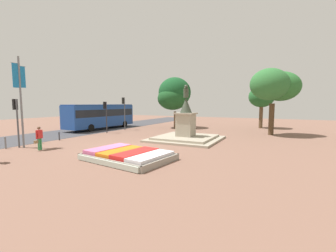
{
  "coord_description": "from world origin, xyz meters",
  "views": [
    {
      "loc": [
        10.43,
        -13.27,
        3.32
      ],
      "look_at": [
        2.48,
        2.44,
        1.56
      ],
      "focal_mm": 24.0,
      "sensor_mm": 36.0,
      "label": 1
    }
  ],
  "objects_px": {
    "traffic_light_near_crossing": "(16,114)",
    "traffic_light_far_corner": "(124,107)",
    "city_bus": "(101,115)",
    "statue_monument": "(186,131)",
    "banner_pole": "(21,98)",
    "kerb_bollard_mid_a": "(5,142)",
    "kerb_bollard_north": "(59,136)",
    "kerb_bollard_mid_b": "(40,139)",
    "traffic_light_mid_block": "(106,111)",
    "flower_planter": "(127,155)",
    "pedestrian_with_handbag": "(39,137)"
  },
  "relations": [
    {
      "from": "banner_pole",
      "to": "kerb_bollard_north",
      "type": "relative_size",
      "value": 8.69
    },
    {
      "from": "traffic_light_near_crossing",
      "to": "traffic_light_mid_block",
      "type": "distance_m",
      "value": 9.57
    },
    {
      "from": "kerb_bollard_mid_b",
      "to": "kerb_bollard_mid_a",
      "type": "bearing_deg",
      "value": -93.01
    },
    {
      "from": "traffic_light_far_corner",
      "to": "pedestrian_with_handbag",
      "type": "distance_m",
      "value": 13.09
    },
    {
      "from": "statue_monument",
      "to": "city_bus",
      "type": "relative_size",
      "value": 0.59
    },
    {
      "from": "traffic_light_mid_block",
      "to": "traffic_light_near_crossing",
      "type": "bearing_deg",
      "value": -89.99
    },
    {
      "from": "traffic_light_far_corner",
      "to": "banner_pole",
      "type": "bearing_deg",
      "value": -88.27
    },
    {
      "from": "flower_planter",
      "to": "kerb_bollard_north",
      "type": "bearing_deg",
      "value": 163.53
    },
    {
      "from": "traffic_light_near_crossing",
      "to": "traffic_light_far_corner",
      "type": "xyz_separation_m",
      "value": [
        0.03,
        12.85,
        0.28
      ]
    },
    {
      "from": "city_bus",
      "to": "pedestrian_with_handbag",
      "type": "bearing_deg",
      "value": -64.72
    },
    {
      "from": "traffic_light_near_crossing",
      "to": "kerb_bollard_mid_a",
      "type": "height_order",
      "value": "traffic_light_near_crossing"
    },
    {
      "from": "traffic_light_near_crossing",
      "to": "banner_pole",
      "type": "distance_m",
      "value": 1.23
    },
    {
      "from": "traffic_light_far_corner",
      "to": "kerb_bollard_north",
      "type": "relative_size",
      "value": 5.25
    },
    {
      "from": "city_bus",
      "to": "kerb_bollard_north",
      "type": "xyz_separation_m",
      "value": [
        3.27,
        -8.77,
        -1.44
      ]
    },
    {
      "from": "traffic_light_near_crossing",
      "to": "traffic_light_mid_block",
      "type": "height_order",
      "value": "traffic_light_near_crossing"
    },
    {
      "from": "city_bus",
      "to": "kerb_bollard_mid_b",
      "type": "relative_size",
      "value": 13.68
    },
    {
      "from": "traffic_light_near_crossing",
      "to": "banner_pole",
      "type": "xyz_separation_m",
      "value": [
        0.42,
        0.15,
        1.15
      ]
    },
    {
      "from": "pedestrian_with_handbag",
      "to": "kerb_bollard_mid_b",
      "type": "distance_m",
      "value": 3.15
    },
    {
      "from": "kerb_bollard_mid_b",
      "to": "city_bus",
      "type": "bearing_deg",
      "value": 107.06
    },
    {
      "from": "flower_planter",
      "to": "kerb_bollard_north",
      "type": "height_order",
      "value": "kerb_bollard_north"
    },
    {
      "from": "traffic_light_far_corner",
      "to": "pedestrian_with_handbag",
      "type": "xyz_separation_m",
      "value": [
        2.35,
        -12.74,
        -1.88
      ]
    },
    {
      "from": "city_bus",
      "to": "pedestrian_with_handbag",
      "type": "xyz_separation_m",
      "value": [
        5.81,
        -12.29,
        -0.89
      ]
    },
    {
      "from": "kerb_bollard_mid_b",
      "to": "kerb_bollard_north",
      "type": "height_order",
      "value": "kerb_bollard_north"
    },
    {
      "from": "traffic_light_near_crossing",
      "to": "statue_monument",
      "type": "bearing_deg",
      "value": 42.04
    },
    {
      "from": "kerb_bollard_mid_a",
      "to": "kerb_bollard_north",
      "type": "bearing_deg",
      "value": 87.86
    },
    {
      "from": "traffic_light_near_crossing",
      "to": "traffic_light_far_corner",
      "type": "height_order",
      "value": "traffic_light_far_corner"
    },
    {
      "from": "banner_pole",
      "to": "kerb_bollard_mid_b",
      "type": "height_order",
      "value": "banner_pole"
    },
    {
      "from": "flower_planter",
      "to": "kerb_bollard_mid_a",
      "type": "distance_m",
      "value": 10.1
    },
    {
      "from": "traffic_light_far_corner",
      "to": "traffic_light_near_crossing",
      "type": "bearing_deg",
      "value": -90.15
    },
    {
      "from": "city_bus",
      "to": "statue_monument",
      "type": "bearing_deg",
      "value": -14.19
    },
    {
      "from": "kerb_bollard_north",
      "to": "statue_monument",
      "type": "bearing_deg",
      "value": 27.87
    },
    {
      "from": "traffic_light_near_crossing",
      "to": "traffic_light_far_corner",
      "type": "relative_size",
      "value": 0.9
    },
    {
      "from": "traffic_light_far_corner",
      "to": "kerb_bollard_mid_a",
      "type": "relative_size",
      "value": 4.5
    },
    {
      "from": "city_bus",
      "to": "traffic_light_near_crossing",
      "type": "bearing_deg",
      "value": -74.56
    },
    {
      "from": "traffic_light_mid_block",
      "to": "kerb_bollard_mid_b",
      "type": "distance_m",
      "value": 7.99
    },
    {
      "from": "statue_monument",
      "to": "kerb_bollard_north",
      "type": "bearing_deg",
      "value": -152.13
    },
    {
      "from": "city_bus",
      "to": "flower_planter",
      "type": "bearing_deg",
      "value": -41.71
    },
    {
      "from": "city_bus",
      "to": "kerb_bollard_mid_b",
      "type": "distance_m",
      "value": 11.13
    },
    {
      "from": "statue_monument",
      "to": "kerb_bollard_mid_a",
      "type": "relative_size",
      "value": 6.6
    },
    {
      "from": "statue_monument",
      "to": "kerb_bollard_mid_b",
      "type": "xyz_separation_m",
      "value": [
        -10.18,
        -7.16,
        -0.45
      ]
    },
    {
      "from": "banner_pole",
      "to": "kerb_bollard_north",
      "type": "distance_m",
      "value": 4.84
    },
    {
      "from": "kerb_bollard_mid_a",
      "to": "traffic_light_mid_block",
      "type": "bearing_deg",
      "value": 88.21
    },
    {
      "from": "traffic_light_near_crossing",
      "to": "kerb_bollard_mid_a",
      "type": "relative_size",
      "value": 4.03
    },
    {
      "from": "statue_monument",
      "to": "kerb_bollard_north",
      "type": "height_order",
      "value": "statue_monument"
    },
    {
      "from": "traffic_light_near_crossing",
      "to": "city_bus",
      "type": "relative_size",
      "value": 0.36
    },
    {
      "from": "city_bus",
      "to": "kerb_bollard_north",
      "type": "relative_size",
      "value": 13.1
    },
    {
      "from": "traffic_light_mid_block",
      "to": "banner_pole",
      "type": "relative_size",
      "value": 0.52
    },
    {
      "from": "city_bus",
      "to": "traffic_light_mid_block",
      "type": "bearing_deg",
      "value": -39.65
    },
    {
      "from": "traffic_light_near_crossing",
      "to": "banner_pole",
      "type": "height_order",
      "value": "banner_pole"
    },
    {
      "from": "statue_monument",
      "to": "pedestrian_with_handbag",
      "type": "relative_size",
      "value": 3.53
    }
  ]
}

